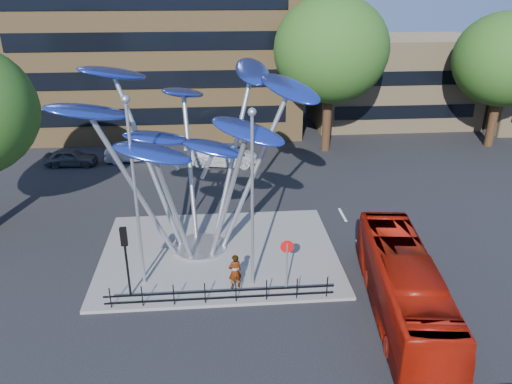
{
  "coord_description": "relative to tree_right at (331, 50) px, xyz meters",
  "views": [
    {
      "loc": [
        -0.99,
        -16.43,
        13.33
      ],
      "look_at": [
        0.75,
        4.0,
        4.34
      ],
      "focal_mm": 35.0,
      "sensor_mm": 36.0,
      "label": 1
    }
  ],
  "objects": [
    {
      "name": "ground",
      "position": [
        -8.0,
        -22.0,
        -8.04
      ],
      "size": [
        120.0,
        120.0,
        0.0
      ],
      "primitive_type": "plane",
      "color": "black",
      "rests_on": "ground"
    },
    {
      "name": "traffic_island",
      "position": [
        -9.0,
        -16.0,
        -7.96
      ],
      "size": [
        12.0,
        9.0,
        0.15
      ],
      "primitive_type": "cube",
      "color": "slate",
      "rests_on": "ground"
    },
    {
      "name": "low_building_near",
      "position": [
        8.0,
        8.0,
        -4.04
      ],
      "size": [
        15.0,
        8.0,
        8.0
      ],
      "primitive_type": "cube",
      "color": "tan",
      "rests_on": "ground"
    },
    {
      "name": "tree_right",
      "position": [
        0.0,
        0.0,
        0.0
      ],
      "size": [
        8.8,
        8.8,
        12.11
      ],
      "color": "black",
      "rests_on": "ground"
    },
    {
      "name": "tree_far",
      "position": [
        14.0,
        0.0,
        -0.93
      ],
      "size": [
        8.0,
        8.0,
        10.81
      ],
      "color": "black",
      "rests_on": "ground"
    },
    {
      "name": "leaf_sculpture",
      "position": [
        -10.07,
        -15.32,
        -1.16
      ],
      "size": [
        12.72,
        9.54,
        9.51
      ],
      "color": "#9EA0A5",
      "rests_on": "traffic_island"
    },
    {
      "name": "street_lamp_left",
      "position": [
        -12.5,
        -18.5,
        -2.68
      ],
      "size": [
        0.36,
        0.36,
        8.8
      ],
      "color": "#9EA0A5",
      "rests_on": "traffic_island"
    },
    {
      "name": "street_lamp_right",
      "position": [
        -7.5,
        -19.0,
        -2.94
      ],
      "size": [
        0.36,
        0.36,
        8.3
      ],
      "color": "#9EA0A5",
      "rests_on": "traffic_island"
    },
    {
      "name": "traffic_light_island",
      "position": [
        -13.0,
        -19.5,
        -5.42
      ],
      "size": [
        0.28,
        0.18,
        3.42
      ],
      "color": "black",
      "rests_on": "traffic_island"
    },
    {
      "name": "no_entry_sign_island",
      "position": [
        -6.0,
        -19.48,
        -6.22
      ],
      "size": [
        0.6,
        0.1,
        2.45
      ],
      "color": "#9EA0A5",
      "rests_on": "traffic_island"
    },
    {
      "name": "pedestrian_railing_front",
      "position": [
        -9.0,
        -20.3,
        -7.48
      ],
      "size": [
        10.0,
        0.06,
        1.0
      ],
      "color": "black",
      "rests_on": "traffic_island"
    },
    {
      "name": "red_bus",
      "position": [
        -1.39,
        -21.58,
        -6.65
      ],
      "size": [
        3.53,
        10.17,
        2.78
      ],
      "primitive_type": "imported",
      "rotation": [
        0.0,
        0.0,
        -0.12
      ],
      "color": "#9F1407",
      "rests_on": "ground"
    },
    {
      "name": "pedestrian",
      "position": [
        -8.32,
        -19.27,
        -7.03
      ],
      "size": [
        0.72,
        0.58,
        1.72
      ],
      "primitive_type": "imported",
      "rotation": [
        0.0,
        0.0,
        3.45
      ],
      "color": "gray",
      "rests_on": "traffic_island"
    },
    {
      "name": "parked_car_left",
      "position": [
        -19.89,
        -1.94,
        -7.39
      ],
      "size": [
        3.85,
        1.65,
        1.29
      ],
      "primitive_type": "imported",
      "rotation": [
        0.0,
        0.0,
        1.54
      ],
      "color": "#3E4146",
      "rests_on": "ground"
    },
    {
      "name": "parked_car_mid",
      "position": [
        -15.39,
        -1.33,
        -7.35
      ],
      "size": [
        4.31,
        1.91,
        1.37
      ],
      "primitive_type": "imported",
      "rotation": [
        0.0,
        0.0,
        1.68
      ],
      "color": "#9FA1A7",
      "rests_on": "ground"
    },
    {
      "name": "parked_car_right",
      "position": [
        -8.48,
        -2.73,
        -7.24
      ],
      "size": [
        5.8,
        3.1,
        1.6
      ],
      "primitive_type": "imported",
      "rotation": [
        0.0,
        0.0,
        1.41
      ],
      "color": "silver",
      "rests_on": "ground"
    }
  ]
}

